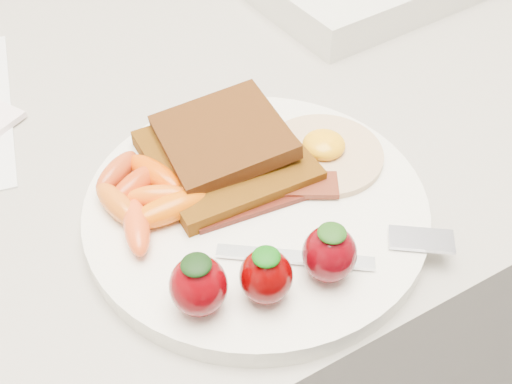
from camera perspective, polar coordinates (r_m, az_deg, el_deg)
counter at (r=0.97m, az=-4.08°, el=-13.79°), size 2.00×0.60×0.90m
plate at (r=0.51m, az=0.00°, el=-1.51°), size 0.27×0.27×0.02m
toast_lower at (r=0.53m, az=-2.69°, el=3.07°), size 0.12×0.12×0.01m
toast_upper at (r=0.53m, az=-2.96°, el=4.94°), size 0.11×0.11×0.02m
fried_egg at (r=0.54m, az=6.01°, el=3.59°), size 0.12×0.12×0.02m
bacon_strips at (r=0.51m, az=0.48°, el=0.36°), size 0.12×0.08×0.01m
baby_carrots at (r=0.50m, az=-9.95°, el=-0.31°), size 0.08×0.11×0.02m
strawberries at (r=0.43m, az=0.70°, el=-7.04°), size 0.13×0.06×0.05m
fork at (r=0.47m, az=8.65°, el=-5.03°), size 0.16×0.09×0.00m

